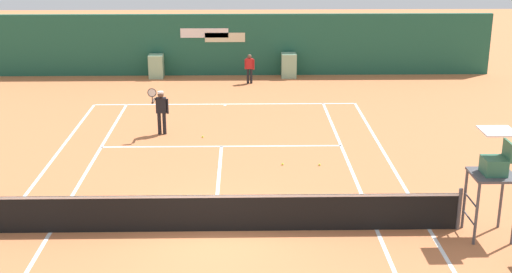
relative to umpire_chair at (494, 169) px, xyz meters
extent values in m
plane|color=#C67042|center=(-6.60, 0.37, -1.71)|extent=(80.00, 80.00, 0.00)
cube|color=white|center=(-6.60, 12.07, -1.71)|extent=(10.60, 0.10, 0.01)
cube|color=white|center=(-10.60, 0.37, -1.71)|extent=(0.10, 23.40, 0.01)
cube|color=white|center=(-2.60, 0.37, -1.71)|extent=(0.10, 23.40, 0.01)
cube|color=white|center=(-1.30, 0.37, -1.71)|extent=(0.10, 23.40, 0.01)
cube|color=white|center=(-6.60, 6.77, -1.71)|extent=(8.00, 0.10, 0.01)
cube|color=white|center=(-6.60, 3.57, -1.71)|extent=(0.10, 6.40, 0.01)
cube|color=white|center=(-6.60, 11.92, -1.71)|extent=(0.10, 0.24, 0.01)
cylinder|color=#4C4C51|center=(-0.60, 0.37, -1.18)|extent=(0.10, 0.10, 1.07)
cube|color=black|center=(-6.60, 0.37, -1.24)|extent=(12.00, 0.03, 0.95)
cube|color=white|center=(-6.60, 0.37, -0.79)|extent=(12.00, 0.04, 0.06)
cube|color=#1E5642|center=(-6.60, 17.37, -0.26)|extent=(25.00, 0.24, 2.90)
cube|color=white|center=(-7.66, 17.23, 0.32)|extent=(2.25, 0.02, 0.44)
cube|color=beige|center=(-6.70, 17.23, 0.11)|extent=(1.89, 0.02, 0.44)
cube|color=#8CB793|center=(-9.93, 16.82, -1.16)|extent=(0.67, 0.70, 1.10)
cube|color=#8CB793|center=(-3.70, 16.82, -1.15)|extent=(0.69, 0.70, 1.13)
cylinder|color=#47474C|center=(-0.46, -0.45, -0.94)|extent=(0.07, 0.07, 1.54)
cylinder|color=#47474C|center=(-0.46, 0.45, -0.94)|extent=(0.07, 0.07, 1.54)
cylinder|color=#47474C|center=(0.44, 0.45, -0.94)|extent=(0.07, 0.07, 1.54)
cylinder|color=#47474C|center=(-0.46, 0.00, -1.25)|extent=(0.04, 0.81, 0.04)
cylinder|color=#47474C|center=(-0.46, 0.00, -0.79)|extent=(0.04, 0.81, 0.04)
cube|color=#47474C|center=(-0.01, 0.00, -0.14)|extent=(1.00, 1.00, 0.06)
cube|color=#2D664C|center=(-0.01, 0.00, 0.09)|extent=(0.52, 0.56, 0.40)
cube|color=#2D664C|center=(0.28, 0.00, 0.46)|extent=(0.06, 0.56, 0.45)
cube|color=white|center=(-0.01, 0.00, 0.94)|extent=(0.76, 0.80, 0.04)
cylinder|color=black|center=(-8.63, 8.15, -1.32)|extent=(0.13, 0.13, 0.78)
cylinder|color=black|center=(-8.80, 8.15, -1.32)|extent=(0.13, 0.13, 0.78)
cube|color=black|center=(-8.72, 8.15, -0.66)|extent=(0.35, 0.20, 0.55)
sphere|color=brown|center=(-8.72, 8.15, -0.28)|extent=(0.21, 0.21, 0.21)
cylinder|color=white|center=(-8.72, 8.15, -0.20)|extent=(0.20, 0.20, 0.06)
cylinder|color=black|center=(-8.50, 8.15, -0.70)|extent=(0.08, 0.08, 0.53)
cylinder|color=brown|center=(-8.94, 7.89, -0.43)|extent=(0.09, 0.53, 0.08)
cylinder|color=black|center=(-8.94, 7.63, -0.32)|extent=(0.03, 0.03, 0.22)
torus|color=black|center=(-8.94, 7.63, -0.07)|extent=(0.30, 0.03, 0.30)
cylinder|color=silver|center=(-8.94, 7.63, -0.07)|extent=(0.26, 0.01, 0.26)
cylinder|color=black|center=(-5.49, 15.59, -1.37)|extent=(0.11, 0.11, 0.68)
cylinder|color=black|center=(-5.64, 15.62, -1.37)|extent=(0.11, 0.11, 0.68)
cube|color=#AD1E1E|center=(-5.56, 15.60, -0.79)|extent=(0.33, 0.22, 0.48)
sphere|color=brown|center=(-5.56, 15.60, -0.46)|extent=(0.19, 0.19, 0.19)
cylinder|color=#AD1E1E|center=(-5.38, 15.57, -0.83)|extent=(0.07, 0.07, 0.46)
cylinder|color=#AD1E1E|center=(-5.75, 15.63, -0.83)|extent=(0.07, 0.07, 0.46)
sphere|color=#CCE033|center=(-7.27, 7.72, -1.68)|extent=(0.07, 0.07, 0.07)
sphere|color=#CCE033|center=(-4.66, 4.95, -1.68)|extent=(0.07, 0.07, 0.07)
sphere|color=#CCE033|center=(-3.52, 4.88, -1.68)|extent=(0.07, 0.07, 0.07)
camera|label=1|loc=(-5.87, -14.98, 5.74)|focal=48.39mm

